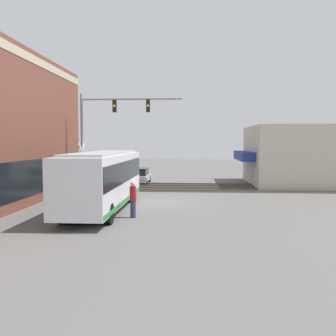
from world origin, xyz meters
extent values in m
plane|color=#605E5B|center=(0.00, 0.00, 0.00)|extent=(120.00, 120.00, 0.00)
cube|color=beige|center=(-2.01, 7.65, 8.91)|extent=(19.05, 0.36, 0.50)
cube|color=black|center=(-2.01, 7.55, 1.70)|extent=(15.83, 0.12, 2.20)
cube|color=beige|center=(11.04, -11.43, 2.65)|extent=(9.83, 7.87, 5.29)
cube|color=navy|center=(11.04, -6.95, 2.60)|extent=(6.88, 1.20, 0.80)
cube|color=silver|center=(-3.25, 2.80, 1.81)|extent=(10.65, 2.55, 2.76)
cube|color=black|center=(-3.25, 2.80, 2.22)|extent=(10.44, 2.59, 1.16)
cube|color=#288438|center=(-3.25, 2.80, 0.59)|extent=(10.44, 2.58, 0.24)
cube|color=#A5A8AA|center=(-3.25, 2.80, 3.25)|extent=(9.05, 2.17, 0.12)
cylinder|color=black|center=(-0.12, 2.80, 0.50)|extent=(1.00, 2.57, 1.00)
cylinder|color=black|center=(-6.78, 2.80, 0.50)|extent=(1.00, 2.57, 1.00)
cylinder|color=gray|center=(4.43, 6.30, 3.76)|extent=(0.20, 0.20, 7.53)
cylinder|color=gray|center=(4.43, 2.45, 7.13)|extent=(0.16, 7.71, 0.16)
cube|color=black|center=(4.43, 3.73, 6.58)|extent=(0.30, 0.27, 0.90)
sphere|color=yellow|center=(4.26, 3.73, 6.58)|extent=(0.20, 0.20, 0.20)
cube|color=black|center=(4.43, 1.17, 6.58)|extent=(0.30, 0.27, 0.90)
sphere|color=yellow|center=(4.26, 1.17, 6.58)|extent=(0.20, 0.20, 0.20)
cylinder|color=gray|center=(3.50, 6.06, 1.80)|extent=(0.14, 0.14, 3.60)
cube|color=white|center=(3.50, 6.06, 3.10)|extent=(1.41, 0.06, 1.41)
cube|color=white|center=(3.50, 6.06, 3.10)|extent=(1.41, 0.06, 1.41)
cylinder|color=#38383A|center=(3.50, 6.06, 2.30)|extent=(0.08, 0.90, 0.08)
sphere|color=red|center=(3.45, 5.61, 2.30)|extent=(0.28, 0.28, 0.28)
sphere|color=red|center=(3.45, 6.51, 2.30)|extent=(0.28, 0.28, 0.28)
cube|color=#332D28|center=(6.00, 0.00, 0.01)|extent=(2.60, 60.00, 0.03)
cube|color=#6B6056|center=(5.28, 0.00, 0.07)|extent=(0.07, 60.00, 0.15)
cube|color=#6B6056|center=(6.72, 0.00, 0.07)|extent=(0.07, 60.00, 0.15)
cube|color=#332D28|center=(9.20, 0.00, 0.01)|extent=(2.60, 60.00, 0.03)
cube|color=#6B6056|center=(8.48, 0.00, 0.07)|extent=(0.07, 60.00, 0.15)
cube|color=#6B6056|center=(9.92, 0.00, 0.07)|extent=(0.07, 60.00, 0.15)
cube|color=#B7B7BC|center=(10.64, 2.80, 0.53)|extent=(4.38, 1.80, 0.55)
cube|color=black|center=(10.42, 2.80, 1.13)|extent=(2.41, 1.62, 0.66)
cylinder|color=black|center=(12.00, 2.80, 0.32)|extent=(0.64, 1.82, 0.64)
cylinder|color=black|center=(9.28, 2.80, 0.32)|extent=(0.64, 1.82, 0.64)
cylinder|color=#2D3351|center=(-5.14, 0.79, 0.44)|extent=(0.28, 0.28, 0.88)
cylinder|color=maroon|center=(-5.14, 0.79, 1.24)|extent=(0.34, 0.34, 0.73)
sphere|color=tan|center=(-5.14, 0.79, 1.73)|extent=(0.24, 0.24, 0.24)
camera|label=1|loc=(-23.91, -2.30, 3.88)|focal=40.00mm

